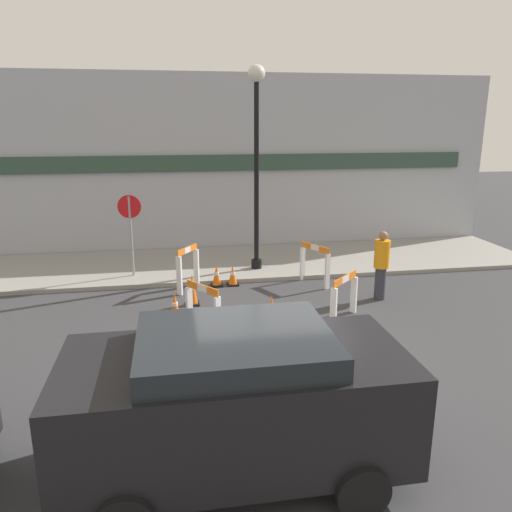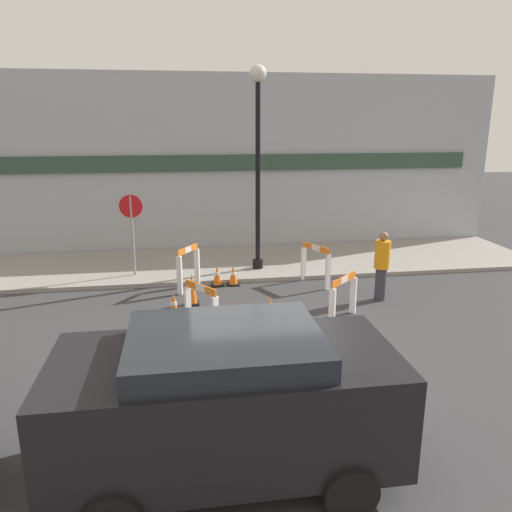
{
  "view_description": "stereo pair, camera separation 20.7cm",
  "coord_description": "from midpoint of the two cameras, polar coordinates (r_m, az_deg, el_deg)",
  "views": [
    {
      "loc": [
        -1.53,
        -7.67,
        4.07
      ],
      "look_at": [
        0.38,
        3.46,
        1.0
      ],
      "focal_mm": 35.0,
      "sensor_mm": 36.0,
      "label": 1
    },
    {
      "loc": [
        -1.33,
        -7.7,
        4.07
      ],
      "look_at": [
        0.38,
        3.46,
        1.0
      ],
      "focal_mm": 35.0,
      "sensor_mm": 36.0,
      "label": 2
    }
  ],
  "objects": [
    {
      "name": "ground_plane",
      "position": [
        8.82,
        1.67,
        -12.3
      ],
      "size": [
        60.0,
        60.0,
        0.0
      ],
      "primitive_type": "plane",
      "color": "#38383A"
    },
    {
      "name": "sidewalk_slab",
      "position": [
        14.62,
        -2.75,
        -0.75
      ],
      "size": [
        18.0,
        3.6,
        0.11
      ],
      "color": "gray",
      "rests_on": "ground_plane"
    },
    {
      "name": "storefront_facade",
      "position": [
        15.98,
        -3.59,
        10.45
      ],
      "size": [
        18.0,
        0.22,
        5.5
      ],
      "color": "#A3A8B2",
      "rests_on": "ground_plane"
    },
    {
      "name": "streetlamp_post",
      "position": [
        13.32,
        0.68,
        12.88
      ],
      "size": [
        0.44,
        0.44,
        5.33
      ],
      "color": "black",
      "rests_on": "sidewalk_slab"
    },
    {
      "name": "stop_sign",
      "position": [
        13.31,
        -13.58,
        3.84
      ],
      "size": [
        0.6,
        0.07,
        2.14
      ],
      "rotation": [
        0.0,
        0.0,
        3.06
      ],
      "color": "gray",
      "rests_on": "sidewalk_slab"
    },
    {
      "name": "barricade_0",
      "position": [
        12.78,
        7.28,
        -0.78
      ],
      "size": [
        0.56,
        0.93,
        1.04
      ],
      "rotation": [
        0.0,
        0.0,
        2.04
      ],
      "color": "white",
      "rests_on": "ground_plane"
    },
    {
      "name": "barricade_1",
      "position": [
        12.38,
        -7.26,
        -1.23
      ],
      "size": [
        0.59,
        0.76,
        1.11
      ],
      "rotation": [
        0.0,
        0.0,
        4.1
      ],
      "color": "white",
      "rests_on": "ground_plane"
    },
    {
      "name": "barricade_2",
      "position": [
        9.88,
        -5.69,
        -5.74
      ],
      "size": [
        0.65,
        0.82,
        1.01
      ],
      "rotation": [
        0.0,
        0.0,
        5.34
      ],
      "color": "white",
      "rests_on": "ground_plane"
    },
    {
      "name": "barricade_3",
      "position": [
        10.65,
        10.5,
        -4.45
      ],
      "size": [
        0.81,
        0.78,
        0.96
      ],
      "rotation": [
        0.0,
        0.0,
        7.05
      ],
      "color": "white",
      "rests_on": "ground_plane"
    },
    {
      "name": "traffic_cone_0",
      "position": [
        12.75,
        -2.15,
        -2.24
      ],
      "size": [
        0.3,
        0.3,
        0.52
      ],
      "color": "black",
      "rests_on": "ground_plane"
    },
    {
      "name": "traffic_cone_1",
      "position": [
        10.75,
        -8.81,
        -5.66
      ],
      "size": [
        0.3,
        0.3,
        0.57
      ],
      "color": "black",
      "rests_on": "ground_plane"
    },
    {
      "name": "traffic_cone_2",
      "position": [
        9.67,
        -1.81,
        -7.38
      ],
      "size": [
        0.3,
        0.3,
        0.74
      ],
      "color": "black",
      "rests_on": "ground_plane"
    },
    {
      "name": "traffic_cone_3",
      "position": [
        12.71,
        -3.99,
        -2.24
      ],
      "size": [
        0.3,
        0.3,
        0.56
      ],
      "color": "black",
      "rests_on": "ground_plane"
    },
    {
      "name": "traffic_cone_4",
      "position": [
        11.47,
        -6.8,
        -3.81
      ],
      "size": [
        0.3,
        0.3,
        0.74
      ],
      "color": "black",
      "rests_on": "ground_plane"
    },
    {
      "name": "traffic_cone_5",
      "position": [
        10.0,
        2.17,
        -6.58
      ],
      "size": [
        0.3,
        0.3,
        0.74
      ],
      "color": "black",
      "rests_on": "ground_plane"
    },
    {
      "name": "person_worker",
      "position": [
        11.9,
        14.66,
        -0.88
      ],
      "size": [
        0.37,
        0.37,
        1.64
      ],
      "rotation": [
        0.0,
        0.0,
        3.08
      ],
      "color": "#33333D",
      "rests_on": "ground_plane"
    },
    {
      "name": "parked_car_1",
      "position": [
        5.97,
        -2.43,
        -15.68
      ],
      "size": [
        3.93,
        2.0,
        1.8
      ],
      "color": "black",
      "rests_on": "ground_plane"
    }
  ]
}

